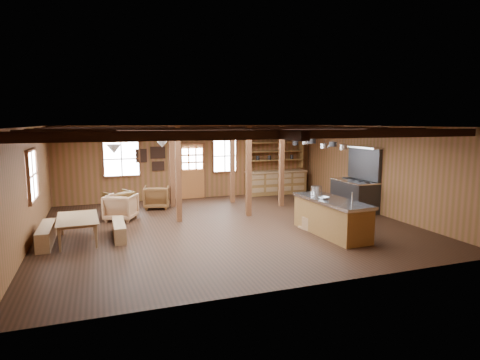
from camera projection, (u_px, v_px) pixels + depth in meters
The scene contains 22 objects.
room at pixel (228, 177), 11.17m from camera, with size 10.04×9.04×2.84m.
ceiling_joists at pixel (226, 131), 11.15m from camera, with size 9.80×8.82×0.18m.
timber_posts at pixel (224, 168), 13.28m from camera, with size 3.95×2.35×2.80m.
back_door at pixel (193, 176), 15.39m from camera, with size 1.02×0.08×2.15m.
window_back_left at pixel (121, 159), 14.44m from camera, with size 1.32×0.06×1.32m.
window_back_right at pixel (225, 156), 15.73m from camera, with size 1.02×0.06×1.32m.
window_left at pixel (32, 175), 9.97m from camera, with size 0.14×1.24×1.32m.
notice_boards at pixel (152, 157), 14.80m from camera, with size 1.08×0.03×0.90m.
back_counter at pixel (276, 180), 16.32m from camera, with size 2.55×0.60×2.45m.
pendant_lamps at pixel (140, 146), 11.24m from camera, with size 1.86×2.36×0.66m.
pot_rack at pixel (317, 143), 12.37m from camera, with size 0.40×3.00×0.43m.
kitchen_island at pixel (331, 216), 10.44m from camera, with size 1.01×2.54×1.20m.
step_stool at pixel (310, 223), 10.96m from camera, with size 0.39×0.28×0.35m, color brown.
commercial_range at pixel (356, 190), 13.30m from camera, with size 0.88×1.73×2.13m.
dining_table at pixel (80, 229), 9.87m from camera, with size 1.69×0.94×0.60m, color brown.
bench_wall at pixel (46, 235), 9.64m from camera, with size 0.31×1.64×0.45m, color brown.
bench_aisle at pixel (119, 230), 10.19m from camera, with size 0.28×1.48×0.41m, color brown.
armchair_a at pixel (119, 202), 12.98m from camera, with size 0.77×0.79×0.72m, color brown.
armchair_b at pixel (157, 197), 13.65m from camera, with size 0.82×0.85×0.77m, color brown.
armchair_c at pixel (121, 207), 12.02m from camera, with size 0.83×0.86×0.78m, color #946743.
counter_pot at pixel (316, 189), 11.34m from camera, with size 0.30×0.30×0.18m, color silver.
bowl at pixel (324, 198), 10.37m from camera, with size 0.27×0.27×0.07m, color silver.
Camera 1 is at (-3.36, -10.55, 2.91)m, focal length 30.00 mm.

